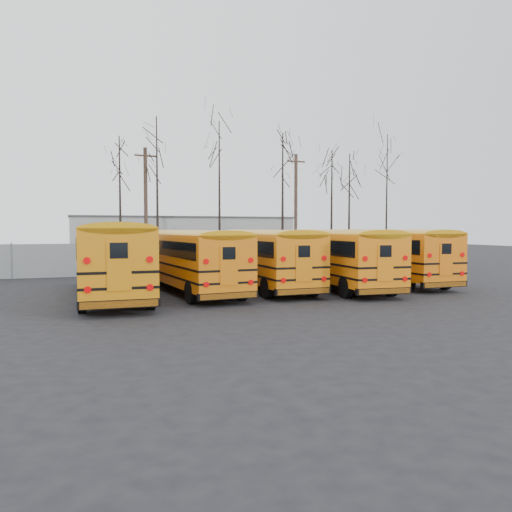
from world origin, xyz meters
name	(u,v)px	position (x,y,z in m)	size (l,w,h in m)	color
ground	(285,295)	(0.00, 0.00, 0.00)	(120.00, 120.00, 0.00)	black
fence	(213,257)	(0.00, 12.00, 1.00)	(40.00, 0.04, 2.00)	gray
distant_building	(182,237)	(2.00, 32.00, 2.00)	(22.00, 8.00, 4.00)	#A5A5A0
bus_a	(111,254)	(-7.14, 1.73, 1.86)	(2.79, 11.38, 3.17)	black
bus_b	(191,256)	(-3.62, 2.27, 1.69)	(3.23, 10.43, 2.88)	black
bus_c	(262,254)	(-0.11, 2.53, 1.69)	(2.43, 10.36, 2.89)	black
bus_d	(336,253)	(3.29, 1.48, 1.70)	(3.11, 10.50, 2.90)	black
bus_e	(386,251)	(6.89, 2.58, 1.70)	(2.46, 10.40, 2.90)	black
utility_pole_left	(146,207)	(-3.74, 16.44, 4.44)	(1.54, 0.30, 8.64)	#443226
utility_pole_right	(296,207)	(9.22, 19.12, 4.73)	(1.64, 0.29, 9.20)	#4A352A
tree_2	(120,203)	(-5.45, 17.17, 4.74)	(0.26, 0.26, 9.49)	black
tree_3	(157,193)	(-2.94, 16.29, 5.43)	(0.26, 0.26, 10.87)	black
tree_4	(219,195)	(1.35, 15.16, 5.31)	(0.26, 0.26, 10.62)	black
tree_5	(283,201)	(5.73, 13.80, 4.91)	(0.26, 0.26, 9.83)	black
tree_6	(332,207)	(11.13, 16.31, 4.63)	(0.26, 0.26, 9.26)	black
tree_7	(349,209)	(12.91, 16.56, 4.54)	(0.26, 0.26, 9.08)	black
tree_8	(387,198)	(17.08, 17.33, 5.54)	(0.26, 0.26, 11.07)	black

